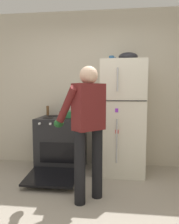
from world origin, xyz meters
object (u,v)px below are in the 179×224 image
at_px(stove_range, 62,144).
at_px(person_cook, 87,122).
at_px(red_pot, 70,114).
at_px(pepper_mill, 48,111).
at_px(coffee_mug, 112,59).
at_px(refrigerator, 122,118).
at_px(mixing_bowl, 128,57).

xyz_separation_m(stove_range, person_cook, (0.55, -0.95, 0.52)).
relative_size(red_pot, pepper_mill, 2.13).
bearing_deg(coffee_mug, refrigerator, -15.83).
bearing_deg(red_pot, pepper_mill, 151.48).
xyz_separation_m(refrigerator, coffee_mug, (-0.18, 0.05, 0.94)).
xyz_separation_m(person_cook, mixing_bowl, (0.52, 0.97, 0.90)).
bearing_deg(pepper_mill, mixing_bowl, -8.26).
relative_size(person_cook, pepper_mill, 9.47).
distance_m(refrigerator, pepper_mill, 1.32).
relative_size(stove_range, red_pot, 3.35).
xyz_separation_m(stove_range, mixing_bowl, (1.08, 0.02, 1.42)).
xyz_separation_m(refrigerator, pepper_mill, (-1.30, 0.20, 0.08)).
distance_m(refrigerator, mixing_bowl, 0.96).
xyz_separation_m(person_cook, coffee_mug, (0.27, 1.02, 0.88)).
bearing_deg(mixing_bowl, coffee_mug, 169.01).
bearing_deg(person_cook, stove_range, 120.18).
height_order(refrigerator, stove_range, refrigerator).
relative_size(stove_range, mixing_bowl, 4.04).
relative_size(stove_range, person_cook, 0.75).
bearing_deg(refrigerator, red_pot, -176.60).
bearing_deg(red_pot, coffee_mug, 8.62).
bearing_deg(person_cook, refrigerator, 65.37).
bearing_deg(person_cook, mixing_bowl, 61.59).
relative_size(refrigerator, pepper_mill, 10.55).
xyz_separation_m(red_pot, coffee_mug, (0.66, 0.10, 0.89)).
bearing_deg(pepper_mill, refrigerator, -8.78).
bearing_deg(refrigerator, stove_range, -179.00).
height_order(stove_range, mixing_bowl, mixing_bowl).
xyz_separation_m(refrigerator, mixing_bowl, (0.08, 0.00, 0.96)).
distance_m(stove_range, red_pot, 0.53).
xyz_separation_m(stove_range, red_pot, (0.16, -0.03, 0.51)).
bearing_deg(red_pot, mixing_bowl, 3.12).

